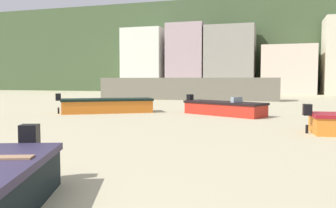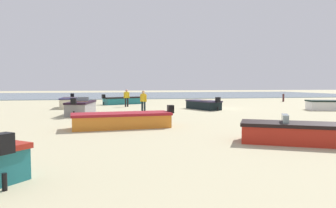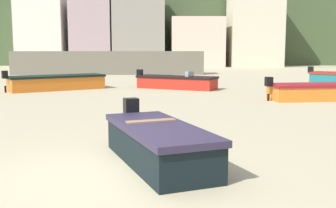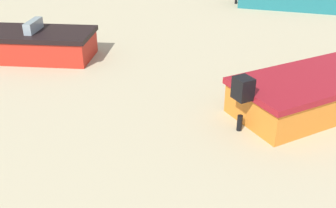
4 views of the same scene
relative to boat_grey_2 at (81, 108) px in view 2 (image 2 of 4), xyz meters
name	(u,v)px [view 2 (image 2 of 4)]	position (x,y,z in m)	size (l,w,h in m)	color
ground_plane	(211,109)	(-10.51, -3.28, -0.47)	(160.00, 160.00, 0.00)	#B9B08A
tidal_water	(151,95)	(-10.51, -39.28, -0.44)	(80.00, 36.00, 0.06)	slate
boat_grey_2	(81,108)	(0.00, 0.00, 0.00)	(1.94, 4.36, 1.23)	gray
boat_cream_5	(71,103)	(1.38, -6.53, -0.01)	(1.68, 3.75, 1.22)	beige
boat_black_6	(203,105)	(-9.64, -2.62, -0.08)	(2.38, 3.74, 1.08)	black
boat_red_7	(309,133)	(-8.57, 12.67, -0.09)	(4.72, 3.39, 1.05)	red
boat_orange_8	(122,120)	(-2.40, 7.29, -0.10)	(4.98, 2.02, 1.04)	orange
boat_teal_9	(123,101)	(-3.47, -10.76, -0.09)	(4.44, 3.04, 1.07)	#1F737B
mooring_post_near_water	(283,98)	(-22.58, -11.79, 0.00)	(0.22, 0.22, 0.95)	#4C2829
beach_walker_foreground	(127,97)	(-3.56, -6.82, 0.48)	(0.54, 0.36, 1.62)	black
beach_walker_distant	(143,100)	(-4.37, -0.51, 0.48)	(0.49, 0.47, 1.62)	black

